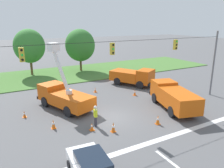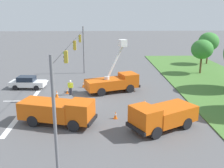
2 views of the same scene
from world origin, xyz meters
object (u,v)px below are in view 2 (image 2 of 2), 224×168
tree_far_west (209,42)px  traffic_cone_mid_right (57,94)px  utility_truck_support_near (58,110)px  tree_west (202,49)px  utility_truck_bucket_lift (114,81)px  traffic_cone_lane_edge_b (67,91)px  traffic_cone_mid_left (145,102)px  traffic_cone_far_left (109,81)px  traffic_cone_near_bucket (115,115)px  utility_truck_support_far (162,115)px  traffic_cone_foreground_left (120,74)px  traffic_cone_foreground_right (44,106)px  road_worker (70,87)px  traffic_cone_lane_edge_a (83,84)px  sedan_white (28,82)px

tree_far_west → traffic_cone_mid_right: tree_far_west is taller
utility_truck_support_near → traffic_cone_mid_right: 7.51m
tree_west → utility_truck_bucket_lift: 16.66m
utility_truck_bucket_lift → traffic_cone_mid_right: 6.88m
tree_far_west → traffic_cone_lane_edge_b: 28.82m
traffic_cone_mid_left → traffic_cone_mid_right: size_ratio=0.79×
traffic_cone_far_left → traffic_cone_lane_edge_b: bearing=-50.2°
traffic_cone_mid_right → traffic_cone_far_left: size_ratio=1.27×
traffic_cone_near_bucket → utility_truck_support_far: bearing=58.6°
utility_truck_support_far → traffic_cone_foreground_left: (-17.72, -2.31, -0.78)m
utility_truck_bucket_lift → traffic_cone_foreground_right: 9.22m
road_worker → traffic_cone_foreground_left: size_ratio=2.15×
traffic_cone_foreground_right → traffic_cone_mid_left: traffic_cone_foreground_right is taller
traffic_cone_mid_left → traffic_cone_far_left: same height
traffic_cone_far_left → tree_far_west: bearing=124.2°
utility_truck_support_near → traffic_cone_lane_edge_b: bearing=-177.9°
tree_west → road_worker: 21.58m
utility_truck_support_near → tree_west: bearing=133.4°
utility_truck_support_far → traffic_cone_lane_edge_a: utility_truck_support_far is taller
utility_truck_support_near → traffic_cone_near_bucket: size_ratio=9.66×
tree_far_west → traffic_cone_lane_edge_a: size_ratio=7.39×
traffic_cone_foreground_right → traffic_cone_far_left: size_ratio=1.32×
tree_far_west → traffic_cone_foreground_right: bearing=-48.9°
utility_truck_support_far → traffic_cone_lane_edge_b: utility_truck_support_far is taller
road_worker → traffic_cone_mid_left: bearing=65.4°
utility_truck_bucket_lift → sedan_white: bearing=-99.5°
sedan_white → traffic_cone_foreground_left: sedan_white is taller
tree_far_west → traffic_cone_near_bucket: 30.43m
traffic_cone_mid_left → road_worker: bearing=-114.6°
traffic_cone_mid_left → traffic_cone_mid_right: 10.04m
tree_far_west → traffic_cone_lane_edge_b: bearing=-54.5°
tree_west → traffic_cone_mid_right: 23.33m
traffic_cone_far_left → traffic_cone_mid_right: bearing=-47.6°
traffic_cone_lane_edge_b → traffic_cone_near_bucket: bearing=34.7°
utility_truck_support_near → traffic_cone_lane_edge_a: bearing=172.8°
sedan_white → tree_far_west: bearing=116.6°
traffic_cone_mid_right → traffic_cone_near_bucket: bearing=44.8°
tree_far_west → traffic_cone_far_left: (12.35, -18.20, -3.78)m
utility_truck_bucket_lift → traffic_cone_mid_left: bearing=32.5°
traffic_cone_lane_edge_a → traffic_cone_lane_edge_b: 3.07m
traffic_cone_foreground_right → traffic_cone_lane_edge_a: 8.41m
traffic_cone_lane_edge_b → utility_truck_support_near: bearing=2.1°
tree_west → utility_truck_support_far: 22.13m
tree_far_west → utility_truck_bucket_lift: size_ratio=0.84×
tree_west → utility_truck_support_near: (18.06, -19.10, -2.54)m
traffic_cone_lane_edge_a → road_worker: bearing=-22.5°
road_worker → traffic_cone_mid_left: size_ratio=2.82×
utility_truck_support_far → traffic_cone_far_left: 14.79m
traffic_cone_foreground_left → traffic_cone_foreground_right: (12.89, -8.40, 0.00)m
traffic_cone_lane_edge_b → traffic_cone_foreground_left: bearing=138.9°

